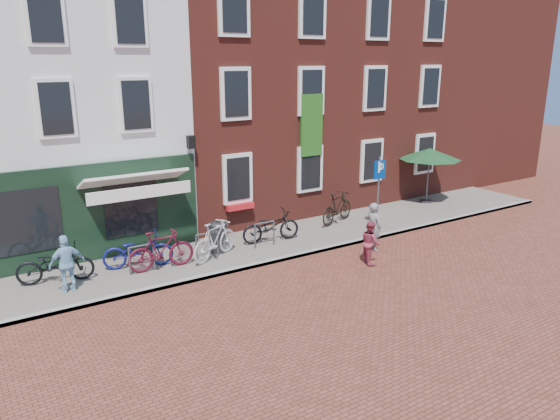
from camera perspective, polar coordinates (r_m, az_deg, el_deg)
ground at (r=15.83m, az=-0.99°, el=-5.87°), size 80.00×80.00×0.00m
sidewalk at (r=17.49m, az=-0.76°, el=-3.52°), size 24.00×3.00×0.10m
building_stucco at (r=19.77m, az=-25.10°, el=10.49°), size 8.00×8.00×9.00m
building_brick_mid at (r=21.81m, az=-6.33°, el=13.57°), size 6.00×8.00×10.00m
building_brick_right at (r=25.04m, az=6.44°, el=13.87°), size 6.00×8.00×10.00m
filler_right at (r=29.56m, az=16.55°, el=12.68°), size 7.00×8.00×9.00m
litter_bin at (r=16.53m, az=-6.65°, el=-2.63°), size 0.57×0.57×1.05m
parking_sign at (r=18.74m, az=10.62°, el=3.09°), size 0.50×0.08×2.55m
parasol at (r=22.58m, az=15.86°, el=6.07°), size 2.56×2.56×2.37m
woman at (r=16.99m, az=10.02°, el=-1.77°), size 0.47×0.63×1.56m
boy at (r=15.91m, az=9.70°, el=-3.46°), size 0.66×0.75×1.31m
cafe_person at (r=14.61m, az=-21.99°, el=-5.39°), size 0.92×0.44×1.53m
bicycle_0 at (r=15.40m, az=-23.10°, el=-5.40°), size 2.08×1.16×1.04m
bicycle_1 at (r=15.39m, az=-12.72°, el=-4.24°), size 1.94×0.64×1.15m
bicycle_2 at (r=15.71m, az=-15.08°, el=-4.21°), size 2.09×1.20×1.04m
bicycle_3 at (r=15.97m, az=-7.02°, el=-3.21°), size 1.96×1.31×1.15m
bicycle_4 at (r=17.28m, az=-1.00°, el=-1.78°), size 2.05×0.96×1.04m
bicycle_5 at (r=19.35m, az=6.19°, el=0.26°), size 1.98×1.16×1.15m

